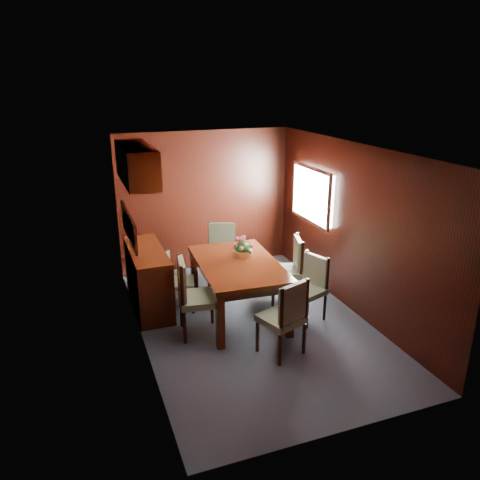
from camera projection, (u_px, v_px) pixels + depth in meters
name	position (u px, v px, depth m)	size (l,w,h in m)	color
ground	(253.00, 323.00, 6.48)	(4.50, 4.50, 0.00)	#373F4C
room_shell	(238.00, 204.00, 6.20)	(3.06, 4.52, 2.41)	black
sideboard	(148.00, 278.00, 6.81)	(0.48, 1.40, 0.90)	#351306
dining_table	(238.00, 270.00, 6.50)	(1.16, 1.77, 0.80)	#351306
chair_left_near	(192.00, 293.00, 6.03)	(0.55, 0.57, 1.07)	black
chair_left_far	(175.00, 278.00, 6.74)	(0.48, 0.49, 0.87)	black
chair_right_near	(310.00, 284.00, 6.48)	(0.55, 0.56, 0.93)	black
chair_right_far	(290.00, 266.00, 6.99)	(0.57, 0.59, 1.00)	black
chair_head	(286.00, 314.00, 5.56)	(0.60, 0.59, 1.00)	black
chair_foot	(222.00, 250.00, 7.63)	(0.60, 0.59, 1.00)	black
flower_centerpiece	(243.00, 246.00, 6.65)	(0.30, 0.30, 0.30)	#BF723A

